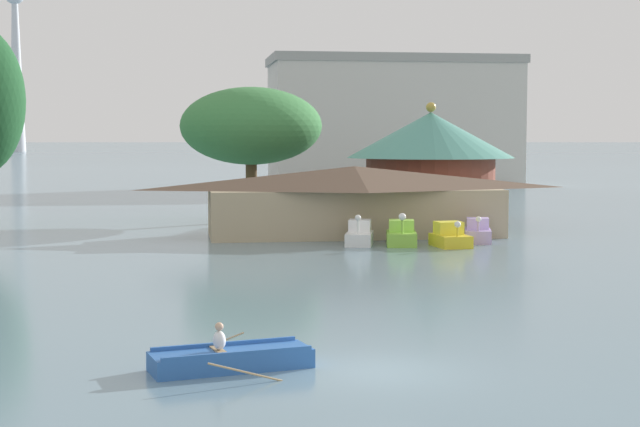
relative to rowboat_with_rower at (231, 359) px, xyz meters
name	(u,v)px	position (x,y,z in m)	size (l,w,h in m)	color
ground_plane	(380,372)	(3.75, -0.81, -0.27)	(2000.00, 2000.00, 0.00)	slate
rowboat_with_rower	(231,359)	(0.00, 0.00, 0.00)	(4.32, 3.60, 1.27)	#2D60AD
pedal_boat_white	(359,235)	(8.63, 28.15, 0.28)	(2.06, 3.05, 1.76)	white
pedal_boat_lime	(401,235)	(10.87, 27.60, 0.29)	(2.08, 2.94, 1.87)	#8CCC3F
pedal_boat_yellow	(450,237)	(13.33, 26.57, 0.26)	(1.85, 2.68, 1.48)	yellow
pedal_boat_lavender	(478,233)	(15.47, 28.43, 0.28)	(2.08, 2.83, 1.56)	#B299D8
boathouse	(354,199)	(9.22, 33.01, 1.93)	(18.68, 6.50, 4.19)	tan
green_roof_pavilion	(430,160)	(16.30, 42.16, 4.05)	(11.71, 11.71, 8.35)	brown
shoreline_tree_mid	(251,126)	(3.86, 43.83, 6.41)	(9.89, 9.89, 9.40)	brown
background_building_block	(393,122)	(24.38, 90.74, 7.47)	(29.49, 12.55, 15.43)	beige
distant_broadcast_tower	(15,23)	(-61.97, 369.89, 49.10)	(7.81, 7.81, 132.97)	silver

